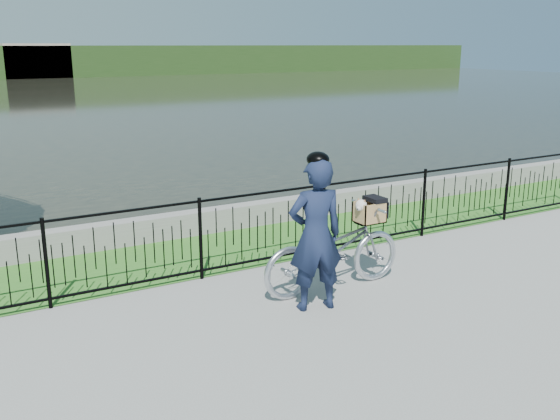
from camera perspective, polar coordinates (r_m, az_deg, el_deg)
ground at (r=7.85m, az=4.31°, el=-8.62°), size 120.00×120.00×0.00m
grass_strip at (r=9.96m, az=-4.08°, el=-3.40°), size 60.00×2.00×0.01m
water at (r=39.28m, az=-24.02°, el=9.09°), size 120.00×120.00×0.00m
quay_wall at (r=10.78m, az=-6.41°, el=-0.95°), size 60.00×0.30×0.40m
fence at (r=8.94m, az=-1.35°, el=-1.69°), size 14.00×0.06×1.15m
far_building_right at (r=65.24m, az=-21.40°, el=12.59°), size 6.00×3.00×3.20m
bicycle_rig at (r=8.16m, az=4.95°, el=-3.58°), size 2.06×0.72×1.19m
cyclist at (r=7.43m, az=3.27°, el=-2.17°), size 0.75×0.57×1.93m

